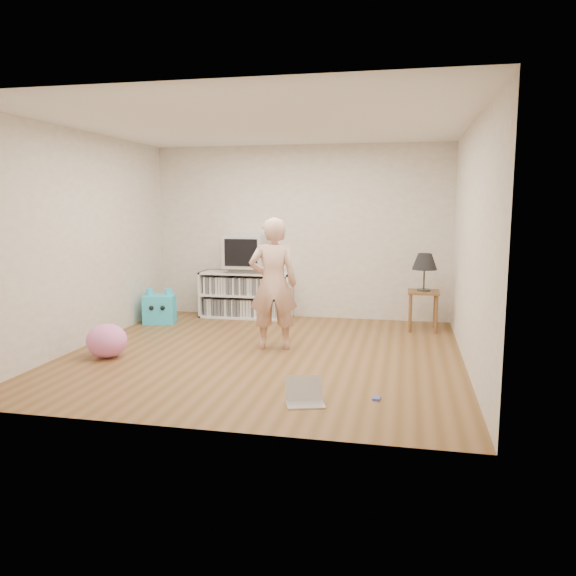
# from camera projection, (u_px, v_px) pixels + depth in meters

# --- Properties ---
(ground) EXTENTS (4.50, 4.50, 0.00)m
(ground) POSITION_uv_depth(u_px,v_px,m) (264.00, 354.00, 6.53)
(ground) COLOR brown
(ground) RESTS_ON ground
(walls) EXTENTS (4.52, 4.52, 2.60)m
(walls) POSITION_uv_depth(u_px,v_px,m) (263.00, 242.00, 6.34)
(walls) COLOR beige
(walls) RESTS_ON ground
(ceiling) EXTENTS (4.50, 4.50, 0.01)m
(ceiling) POSITION_uv_depth(u_px,v_px,m) (262.00, 124.00, 6.15)
(ceiling) COLOR white
(ceiling) RESTS_ON walls
(media_unit) EXTENTS (1.40, 0.45, 0.70)m
(media_unit) POSITION_uv_depth(u_px,v_px,m) (247.00, 295.00, 8.61)
(media_unit) COLOR white
(media_unit) RESTS_ON ground
(dvd_deck) EXTENTS (0.45, 0.35, 0.07)m
(dvd_deck) POSITION_uv_depth(u_px,v_px,m) (246.00, 270.00, 8.54)
(dvd_deck) COLOR gray
(dvd_deck) RESTS_ON media_unit
(crt_tv) EXTENTS (0.60, 0.53, 0.50)m
(crt_tv) POSITION_uv_depth(u_px,v_px,m) (246.00, 251.00, 8.49)
(crt_tv) COLOR #B2B2B8
(crt_tv) RESTS_ON dvd_deck
(side_table) EXTENTS (0.42, 0.42, 0.55)m
(side_table) POSITION_uv_depth(u_px,v_px,m) (423.00, 301.00, 7.69)
(side_table) COLOR brown
(side_table) RESTS_ON ground
(table_lamp) EXTENTS (0.34, 0.34, 0.52)m
(table_lamp) POSITION_uv_depth(u_px,v_px,m) (425.00, 262.00, 7.61)
(table_lamp) COLOR #333333
(table_lamp) RESTS_ON side_table
(person) EXTENTS (0.65, 0.50, 1.58)m
(person) POSITION_uv_depth(u_px,v_px,m) (273.00, 284.00, 6.66)
(person) COLOR beige
(person) RESTS_ON ground
(laptop) EXTENTS (0.39, 0.35, 0.23)m
(laptop) POSITION_uv_depth(u_px,v_px,m) (305.00, 396.00, 4.92)
(laptop) COLOR silver
(laptop) RESTS_ON ground
(playing_cards) EXTENTS (0.07, 0.10, 0.02)m
(playing_cards) POSITION_uv_depth(u_px,v_px,m) (376.00, 398.00, 5.01)
(playing_cards) COLOR #4654BC
(playing_cards) RESTS_ON ground
(plush_blue) EXTENTS (0.50, 0.44, 0.50)m
(plush_blue) POSITION_uv_depth(u_px,v_px,m) (160.00, 308.00, 8.21)
(plush_blue) COLOR #2DC7FF
(plush_blue) RESTS_ON ground
(plush_pink) EXTENTS (0.51, 0.51, 0.39)m
(plush_pink) POSITION_uv_depth(u_px,v_px,m) (107.00, 341.00, 6.36)
(plush_pink) COLOR pink
(plush_pink) RESTS_ON ground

